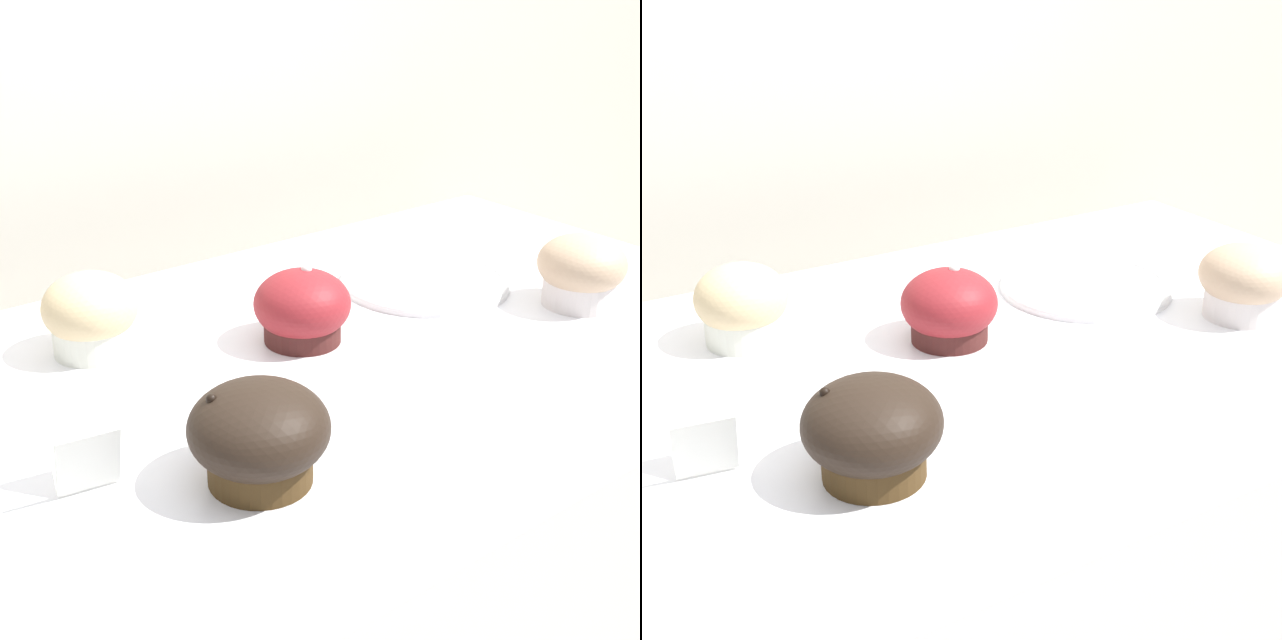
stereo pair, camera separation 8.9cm
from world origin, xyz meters
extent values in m
cube|color=beige|center=(0.00, 0.60, 0.90)|extent=(3.20, 0.10, 1.80)
cylinder|color=#451D1A|center=(-0.05, 0.04, 0.96)|extent=(0.08, 0.08, 0.04)
ellipsoid|color=maroon|center=(-0.05, 0.04, 0.98)|extent=(0.10, 0.10, 0.07)
sphere|color=white|center=(-0.04, 0.05, 1.02)|extent=(0.01, 0.01, 0.01)
cylinder|color=silver|center=(-0.23, 0.15, 0.96)|extent=(0.08, 0.08, 0.05)
ellipsoid|color=#D7BB87|center=(-0.23, 0.15, 0.99)|extent=(0.10, 0.10, 0.07)
cylinder|color=#432E15|center=(-0.23, -0.15, 0.96)|extent=(0.09, 0.09, 0.05)
ellipsoid|color=black|center=(-0.23, -0.15, 0.99)|extent=(0.11, 0.11, 0.07)
sphere|color=black|center=(-0.26, -0.13, 1.02)|extent=(0.01, 0.01, 0.01)
cylinder|color=silver|center=(0.27, -0.08, 0.96)|extent=(0.08, 0.08, 0.05)
ellipsoid|color=tan|center=(0.27, -0.08, 0.99)|extent=(0.10, 0.10, 0.07)
cylinder|color=white|center=(0.17, 0.08, 0.94)|extent=(0.21, 0.21, 0.01)
torus|color=white|center=(0.17, 0.08, 0.95)|extent=(0.21, 0.21, 0.01)
cube|color=white|center=(-0.34, -0.06, 0.97)|extent=(0.05, 0.03, 0.06)
cube|color=silver|center=(-0.35, -0.08, 0.97)|extent=(0.05, 0.03, 0.06)
camera|label=1|loc=(-0.56, -0.65, 1.35)|focal=50.00mm
camera|label=2|loc=(-0.49, -0.70, 1.35)|focal=50.00mm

